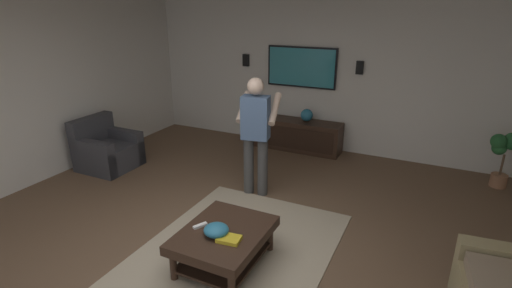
{
  "coord_description": "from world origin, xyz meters",
  "views": [
    {
      "loc": [
        -2.8,
        -1.91,
        2.52
      ],
      "look_at": [
        0.8,
        -0.16,
        1.06
      ],
      "focal_mm": 27.01,
      "sensor_mm": 36.0,
      "label": 1
    }
  ],
  "objects_px": {
    "vase_round": "(307,115)",
    "book": "(229,239)",
    "person_standing": "(256,130)",
    "wall_speaker_right": "(246,60)",
    "tv": "(302,67)",
    "media_console": "(294,135)",
    "wall_speaker_left": "(360,68)",
    "potted_plant_short": "(504,151)",
    "coffee_table": "(224,239)",
    "bowl": "(216,230)",
    "remote_white": "(200,226)",
    "armchair": "(107,151)"
  },
  "relations": [
    {
      "from": "coffee_table",
      "to": "potted_plant_short",
      "type": "xyz_separation_m",
      "value": [
        3.31,
        -2.68,
        0.25
      ]
    },
    {
      "from": "book",
      "to": "wall_speaker_right",
      "type": "xyz_separation_m",
      "value": [
        3.86,
        1.8,
        1.1
      ]
    },
    {
      "from": "wall_speaker_right",
      "to": "person_standing",
      "type": "bearing_deg",
      "value": -149.71
    },
    {
      "from": "potted_plant_short",
      "to": "wall_speaker_left",
      "type": "relative_size",
      "value": 3.75
    },
    {
      "from": "tv",
      "to": "vase_round",
      "type": "bearing_deg",
      "value": 45.09
    },
    {
      "from": "tv",
      "to": "book",
      "type": "distance_m",
      "value": 4.04
    },
    {
      "from": "media_console",
      "to": "wall_speaker_right",
      "type": "height_order",
      "value": "wall_speaker_right"
    },
    {
      "from": "coffee_table",
      "to": "media_console",
      "type": "height_order",
      "value": "media_console"
    },
    {
      "from": "armchair",
      "to": "book",
      "type": "relative_size",
      "value": 3.73
    },
    {
      "from": "media_console",
      "to": "potted_plant_short",
      "type": "distance_m",
      "value": 3.24
    },
    {
      "from": "armchair",
      "to": "media_console",
      "type": "height_order",
      "value": "armchair"
    },
    {
      "from": "remote_white",
      "to": "bowl",
      "type": "bearing_deg",
      "value": 103.57
    },
    {
      "from": "coffee_table",
      "to": "wall_speaker_right",
      "type": "height_order",
      "value": "wall_speaker_right"
    },
    {
      "from": "potted_plant_short",
      "to": "remote_white",
      "type": "height_order",
      "value": "potted_plant_short"
    },
    {
      "from": "tv",
      "to": "bowl",
      "type": "height_order",
      "value": "tv"
    },
    {
      "from": "tv",
      "to": "media_console",
      "type": "bearing_deg",
      "value": 0.0
    },
    {
      "from": "tv",
      "to": "remote_white",
      "type": "relative_size",
      "value": 8.49
    },
    {
      "from": "armchair",
      "to": "tv",
      "type": "distance_m",
      "value": 3.6
    },
    {
      "from": "potted_plant_short",
      "to": "coffee_table",
      "type": "bearing_deg",
      "value": 141.04
    },
    {
      "from": "person_standing",
      "to": "armchair",
      "type": "bearing_deg",
      "value": 84.55
    },
    {
      "from": "armchair",
      "to": "wall_speaker_left",
      "type": "bearing_deg",
      "value": 34.18
    },
    {
      "from": "wall_speaker_right",
      "to": "coffee_table",
      "type": "bearing_deg",
      "value": -155.89
    },
    {
      "from": "person_standing",
      "to": "bowl",
      "type": "bearing_deg",
      "value": -177.63
    },
    {
      "from": "media_console",
      "to": "bowl",
      "type": "relative_size",
      "value": 6.9
    },
    {
      "from": "vase_round",
      "to": "book",
      "type": "bearing_deg",
      "value": -172.5
    },
    {
      "from": "wall_speaker_right",
      "to": "remote_white",
      "type": "bearing_deg",
      "value": -159.38
    },
    {
      "from": "person_standing",
      "to": "wall_speaker_left",
      "type": "distance_m",
      "value": 2.4
    },
    {
      "from": "vase_round",
      "to": "wall_speaker_left",
      "type": "relative_size",
      "value": 1.0
    },
    {
      "from": "vase_round",
      "to": "wall_speaker_right",
      "type": "bearing_deg",
      "value": 80.58
    },
    {
      "from": "bowl",
      "to": "remote_white",
      "type": "distance_m",
      "value": 0.24
    },
    {
      "from": "remote_white",
      "to": "wall_speaker_right",
      "type": "bearing_deg",
      "value": -131.81
    },
    {
      "from": "bowl",
      "to": "vase_round",
      "type": "bearing_deg",
      "value": 5.07
    },
    {
      "from": "wall_speaker_left",
      "to": "media_console",
      "type": "bearing_deg",
      "value": 104.0
    },
    {
      "from": "coffee_table",
      "to": "armchair",
      "type": "bearing_deg",
      "value": 65.83
    },
    {
      "from": "remote_white",
      "to": "wall_speaker_left",
      "type": "height_order",
      "value": "wall_speaker_left"
    },
    {
      "from": "coffee_table",
      "to": "vase_round",
      "type": "height_order",
      "value": "vase_round"
    },
    {
      "from": "wall_speaker_right",
      "to": "potted_plant_short",
      "type": "bearing_deg",
      "value": -95.51
    },
    {
      "from": "potted_plant_short",
      "to": "bowl",
      "type": "xyz_separation_m",
      "value": [
        -3.41,
        2.7,
        -0.09
      ]
    },
    {
      "from": "book",
      "to": "media_console",
      "type": "bearing_deg",
      "value": 93.49
    },
    {
      "from": "person_standing",
      "to": "wall_speaker_right",
      "type": "height_order",
      "value": "person_standing"
    },
    {
      "from": "person_standing",
      "to": "wall_speaker_right",
      "type": "xyz_separation_m",
      "value": [
        2.15,
        1.26,
        0.59
      ]
    },
    {
      "from": "media_console",
      "to": "wall_speaker_left",
      "type": "xyz_separation_m",
      "value": [
        0.25,
        -1.02,
        1.25
      ]
    },
    {
      "from": "person_standing",
      "to": "wall_speaker_right",
      "type": "bearing_deg",
      "value": 19.63
    },
    {
      "from": "tv",
      "to": "wall_speaker_right",
      "type": "xyz_separation_m",
      "value": [
        0.01,
        1.12,
        0.05
      ]
    },
    {
      "from": "bowl",
      "to": "tv",
      "type": "bearing_deg",
      "value": 7.87
    },
    {
      "from": "remote_white",
      "to": "vase_round",
      "type": "height_order",
      "value": "vase_round"
    },
    {
      "from": "armchair",
      "to": "book",
      "type": "height_order",
      "value": "armchair"
    },
    {
      "from": "armchair",
      "to": "coffee_table",
      "type": "height_order",
      "value": "armchair"
    },
    {
      "from": "potted_plant_short",
      "to": "vase_round",
      "type": "distance_m",
      "value": 3.03
    },
    {
      "from": "bowl",
      "to": "wall_speaker_left",
      "type": "xyz_separation_m",
      "value": [
        3.83,
        -0.49,
        1.07
      ]
    }
  ]
}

